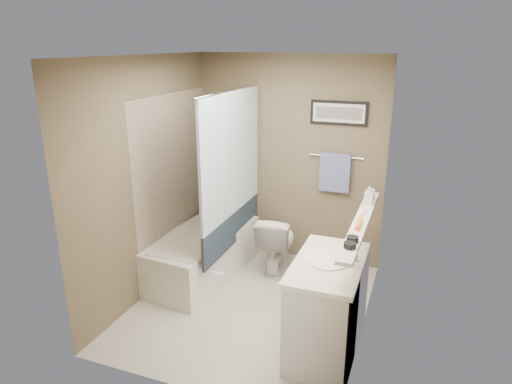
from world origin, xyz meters
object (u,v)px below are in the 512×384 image
at_px(glass_jar, 370,195).
at_px(candle_bowl_far, 352,239).
at_px(toilet, 277,242).
at_px(candle_bowl_near, 350,245).
at_px(vanity, 327,310).
at_px(bathtub, 202,254).
at_px(hair_brush_front, 359,223).
at_px(soap_bottle, 369,196).

bearing_deg(glass_jar, candle_bowl_far, -90.00).
distance_m(candle_bowl_far, glass_jar, 1.00).
relative_size(toilet, candle_bowl_far, 7.47).
bearing_deg(candle_bowl_near, toilet, 123.95).
xyz_separation_m(vanity, candle_bowl_near, (0.19, -0.27, 0.73)).
bearing_deg(candle_bowl_far, vanity, 139.49).
bearing_deg(vanity, bathtub, 154.49).
bearing_deg(glass_jar, toilet, 157.86).
distance_m(candle_bowl_far, hair_brush_front, 0.32).
height_order(candle_bowl_near, glass_jar, glass_jar).
bearing_deg(vanity, soap_bottle, 77.60).
relative_size(glass_jar, soap_bottle, 0.61).
relative_size(hair_brush_front, glass_jar, 2.20).
bearing_deg(soap_bottle, candle_bowl_far, -90.00).
relative_size(bathtub, candle_bowl_far, 16.67).
bearing_deg(glass_jar, hair_brush_front, -90.00).
relative_size(toilet, soap_bottle, 4.11).
xyz_separation_m(vanity, soap_bottle, (0.19, 0.71, 0.80)).
bearing_deg(candle_bowl_near, glass_jar, 90.00).
bearing_deg(soap_bottle, bathtub, 175.84).
bearing_deg(soap_bottle, hair_brush_front, -90.00).
relative_size(hair_brush_front, soap_bottle, 1.34).
relative_size(candle_bowl_far, hair_brush_front, 0.41).
xyz_separation_m(bathtub, soap_bottle, (1.79, -0.13, 0.95)).
bearing_deg(toilet, candle_bowl_far, 122.23).
relative_size(candle_bowl_far, glass_jar, 0.90).
relative_size(toilet, candle_bowl_near, 7.47).
bearing_deg(candle_bowl_near, vanity, 124.18).
bearing_deg(bathtub, hair_brush_front, -15.42).
bearing_deg(candle_bowl_near, hair_brush_front, 90.00).
distance_m(bathtub, candle_bowl_near, 2.28).
xyz_separation_m(toilet, hair_brush_front, (1.03, -1.10, 0.80)).
distance_m(candle_bowl_near, soap_bottle, 0.98).
height_order(toilet, candle_bowl_far, candle_bowl_far).
relative_size(candle_bowl_near, glass_jar, 0.90).
height_order(vanity, hair_brush_front, hair_brush_front).
bearing_deg(hair_brush_front, soap_bottle, 90.00).
xyz_separation_m(toilet, vanity, (0.85, -1.26, 0.06)).
xyz_separation_m(toilet, soap_bottle, (1.03, -0.55, 0.86)).
height_order(bathtub, vanity, vanity).
height_order(toilet, candle_bowl_near, candle_bowl_near).
height_order(toilet, vanity, vanity).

